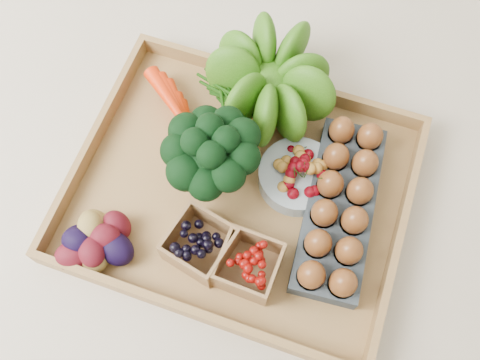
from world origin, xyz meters
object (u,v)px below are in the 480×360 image
(tray, at_px, (240,192))
(broccoli, at_px, (213,165))
(egg_carton, at_px, (339,209))
(cherry_bowl, at_px, (298,176))

(tray, relative_size, broccoli, 3.61)
(tray, xyz_separation_m, egg_carton, (0.17, 0.02, 0.03))
(tray, relative_size, egg_carton, 1.80)
(tray, xyz_separation_m, cherry_bowl, (0.09, 0.05, 0.03))
(tray, height_order, egg_carton, egg_carton)
(broccoli, relative_size, egg_carton, 0.50)
(tray, relative_size, cherry_bowl, 4.13)
(egg_carton, bearing_deg, broccoli, 178.25)
(cherry_bowl, bearing_deg, broccoli, -161.87)
(tray, bearing_deg, broccoli, 173.54)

